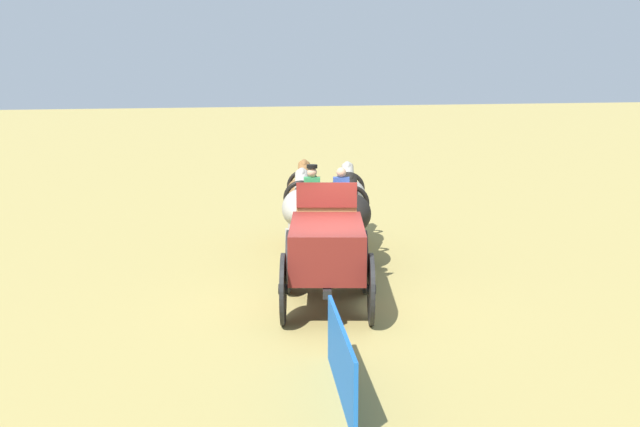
# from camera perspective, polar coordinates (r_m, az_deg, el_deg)

# --- Properties ---
(ground_plane) EXTENTS (220.00, 220.00, 0.00)m
(ground_plane) POSITION_cam_1_polar(r_m,az_deg,el_deg) (16.46, 0.49, -6.74)
(ground_plane) COLOR #9E8C4C
(show_wagon) EXTENTS (5.86, 2.85, 2.77)m
(show_wagon) POSITION_cam_1_polar(r_m,az_deg,el_deg) (16.32, 0.49, -2.41)
(show_wagon) COLOR maroon
(show_wagon) RESTS_ON ground
(draft_horse_rear_near) EXTENTS (3.09, 1.54, 2.29)m
(draft_horse_rear_near) POSITION_cam_1_polar(r_m,az_deg,el_deg) (19.84, -1.43, 0.29)
(draft_horse_rear_near) COLOR #9E998E
(draft_horse_rear_near) RESTS_ON ground
(draft_horse_rear_off) EXTENTS (3.03, 1.55, 2.16)m
(draft_horse_rear_off) POSITION_cam_1_polar(r_m,az_deg,el_deg) (19.86, 2.33, -0.02)
(draft_horse_rear_off) COLOR black
(draft_horse_rear_off) RESTS_ON ground
(draft_horse_lead_near) EXTENTS (2.94, 1.54, 2.26)m
(draft_horse_lead_near) POSITION_cam_1_polar(r_m,az_deg,el_deg) (22.41, -1.24, 1.31)
(draft_horse_lead_near) COLOR brown
(draft_horse_lead_near) RESTS_ON ground
(draft_horse_lead_off) EXTENTS (2.95, 1.53, 2.20)m
(draft_horse_lead_off) POSITION_cam_1_polar(r_m,az_deg,el_deg) (22.42, 2.09, 1.18)
(draft_horse_lead_off) COLOR #9E998E
(draft_horse_lead_off) RESTS_ON ground
(sponsor_banner) EXTENTS (3.13, 0.79, 1.10)m
(sponsor_banner) POSITION_cam_1_polar(r_m,az_deg,el_deg) (11.91, 1.52, -10.50)
(sponsor_banner) COLOR #1959B2
(sponsor_banner) RESTS_ON ground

